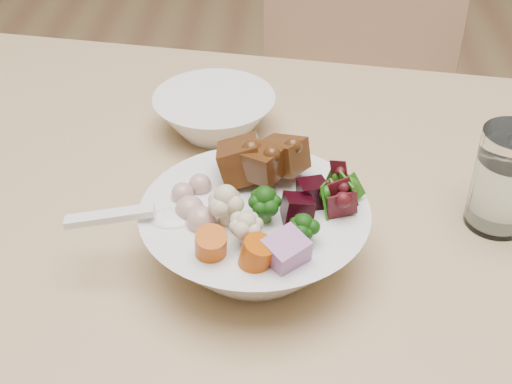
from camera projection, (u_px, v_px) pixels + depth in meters
dining_table at (445, 316)px, 0.74m from camera, size 1.58×1.04×0.69m
chair_far at (344, 95)px, 1.39m from camera, size 0.50×0.50×0.87m
food_bowl at (256, 230)px, 0.69m from camera, size 0.22×0.22×0.12m
soup_spoon at (155, 219)px, 0.66m from camera, size 0.12×0.04×0.02m
water_glass at (504, 183)px, 0.73m from camera, size 0.06×0.06×0.11m
side_bowl at (215, 115)px, 0.88m from camera, size 0.15×0.15×0.05m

